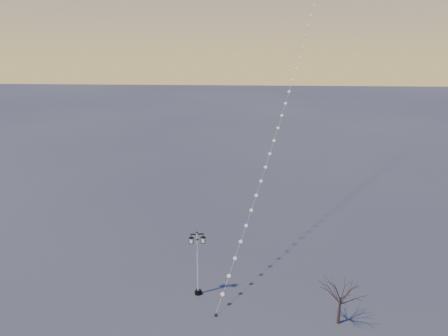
{
  "coord_description": "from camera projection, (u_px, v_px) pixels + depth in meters",
  "views": [
    {
      "loc": [
        1.97,
        -24.36,
        18.53
      ],
      "look_at": [
        0.17,
        6.18,
        8.89
      ],
      "focal_mm": 32.89,
      "sensor_mm": 36.0,
      "label": 1
    }
  ],
  "objects": [
    {
      "name": "ground",
      "position": [
        216.0,
        314.0,
        28.87
      ],
      "size": [
        300.0,
        300.0,
        0.0
      ],
      "primitive_type": "plane",
      "color": "#404241",
      "rests_on": "ground"
    },
    {
      "name": "kite_train",
      "position": [
        298.0,
        42.0,
        41.9
      ],
      "size": [
        14.67,
        40.62,
        36.62
      ],
      "rotation": [
        0.0,
        0.0,
        -0.02
      ],
      "color": "black",
      "rests_on": "ground"
    },
    {
      "name": "bare_tree",
      "position": [
        341.0,
        292.0,
        27.28
      ],
      "size": [
        2.11,
        2.11,
        3.5
      ],
      "rotation": [
        0.0,
        0.0,
        -0.15
      ],
      "color": "#332722",
      "rests_on": "ground"
    },
    {
      "name": "street_lamp",
      "position": [
        198.0,
        260.0,
        30.38
      ],
      "size": [
        1.31,
        0.59,
        5.2
      ],
      "rotation": [
        0.0,
        0.0,
        0.16
      ],
      "color": "black",
      "rests_on": "ground"
    }
  ]
}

